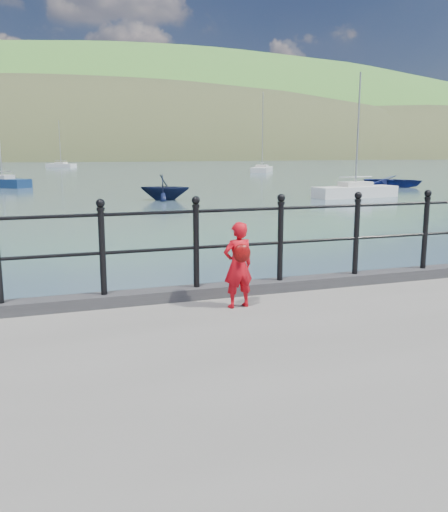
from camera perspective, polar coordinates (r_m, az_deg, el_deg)
name	(u,v)px	position (r m, az deg, el deg)	size (l,w,h in m)	color
ground	(235,359)	(7.83, 1.17, -10.83)	(600.00, 600.00, 0.00)	#2D4251
kerb	(239,289)	(7.36, 1.61, -3.45)	(60.00, 0.30, 0.15)	#28282B
railing	(239,234)	(7.21, 1.64, 2.32)	(18.11, 0.11, 1.20)	black
far_shore	(134,208)	(250.90, -9.45, 4.99)	(830.00, 200.00, 156.00)	#333A21
child	(238,265)	(6.64, 1.51, -0.90)	(0.42, 0.34, 1.07)	red
launch_blue	(393,181)	(47.25, 17.40, 7.53)	(3.31, 4.64, 0.96)	navy
launch_navy	(165,187)	(33.01, -6.26, 7.20)	(2.54, 2.94, 1.55)	black
sailboat_near	(355,192)	(35.90, 13.63, 6.56)	(5.82, 2.15, 7.90)	silver
sailboat_port	(2,183)	(48.23, -22.29, 7.11)	(4.68, 4.70, 7.43)	navy
sailboat_far	(262,170)	(78.21, 4.02, 9.06)	(5.91, 8.03, 11.21)	silver
sailboat_deep	(61,166)	(103.57, -16.78, 9.09)	(5.34, 5.17, 8.53)	white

